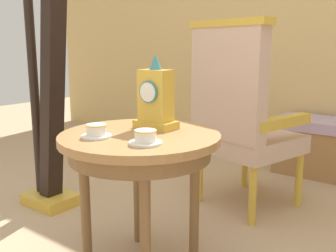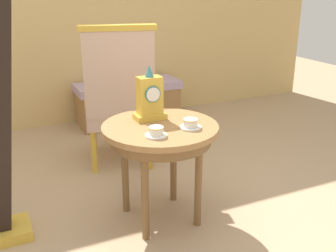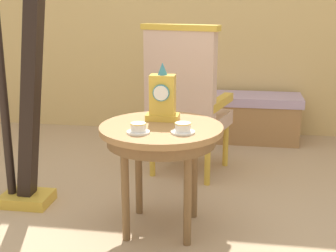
% 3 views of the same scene
% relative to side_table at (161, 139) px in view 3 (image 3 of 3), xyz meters
% --- Properties ---
extents(ground_plane, '(10.00, 10.00, 0.00)m').
position_rel_side_table_xyz_m(ground_plane, '(-0.10, -0.10, -0.55)').
color(ground_plane, tan).
extents(side_table, '(0.69, 0.69, 0.63)m').
position_rel_side_table_xyz_m(side_table, '(0.00, 0.00, 0.00)').
color(side_table, '#9E7042').
rests_on(side_table, ground).
extents(teacup_left, '(0.12, 0.12, 0.06)m').
position_rel_side_table_xyz_m(teacup_left, '(-0.10, -0.16, 0.10)').
color(teacup_left, white).
rests_on(teacup_left, side_table).
extents(teacup_right, '(0.13, 0.13, 0.06)m').
position_rel_side_table_xyz_m(teacup_right, '(0.14, -0.12, 0.10)').
color(teacup_right, white).
rests_on(teacup_right, side_table).
extents(mantel_clock, '(0.19, 0.11, 0.34)m').
position_rel_side_table_xyz_m(mantel_clock, '(-0.01, 0.12, 0.21)').
color(mantel_clock, gold).
rests_on(mantel_clock, side_table).
extents(armchair, '(0.66, 0.65, 1.14)m').
position_rel_side_table_xyz_m(armchair, '(0.03, 0.87, 0.04)').
color(armchair, '#CCA893').
rests_on(armchair, ground).
extents(harp, '(0.40, 0.24, 1.89)m').
position_rel_side_table_xyz_m(harp, '(-0.90, 0.19, 0.22)').
color(harp, gold).
rests_on(harp, ground).
extents(window_bench, '(1.09, 0.40, 0.44)m').
position_rel_side_table_xyz_m(window_bench, '(0.45, 1.85, -0.33)').
color(window_bench, '#B299B7').
rests_on(window_bench, ground).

